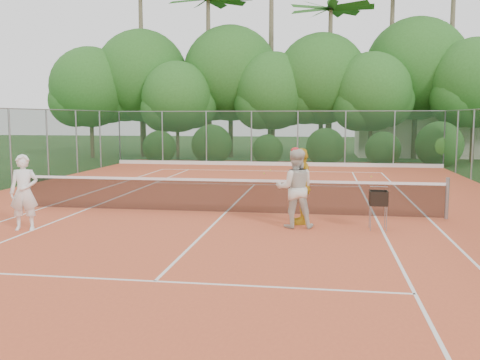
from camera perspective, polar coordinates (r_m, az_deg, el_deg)
name	(u,v)px	position (r m, az deg, el deg)	size (l,w,h in m)	color
ground	(226,213)	(15.07, -1.55, -3.59)	(120.00, 120.00, 0.00)	#1F4117
clay_court	(226,213)	(15.07, -1.55, -3.55)	(18.00, 36.00, 0.02)	#CD542F
club_building	(416,134)	(39.11, 18.22, 4.64)	(8.00, 5.00, 3.00)	beige
tennis_net	(225,195)	(14.98, -1.56, -1.58)	(11.97, 0.10, 1.10)	gray
player_white	(24,192)	(13.66, -22.05, -1.23)	(0.66, 0.43, 1.81)	white
player_center_grp	(295,188)	(13.00, 5.89, -0.87)	(1.01, 0.82, 1.96)	beige
player_yellow	(301,186)	(13.50, 6.57, -0.64)	(1.12, 0.47, 1.91)	gold
ball_hopper	(378,199)	(13.14, 14.55, -1.96)	(0.41, 0.41, 0.94)	gray
stray_ball_a	(264,173)	(25.26, 2.60, 0.72)	(0.07, 0.07, 0.07)	#B7D230
stray_ball_b	(270,170)	(26.88, 3.25, 1.07)	(0.07, 0.07, 0.07)	gold
stray_ball_c	(371,177)	(24.52, 13.83, 0.35)	(0.07, 0.07, 0.07)	yellow
court_markings	(226,213)	(15.06, -1.55, -3.50)	(11.03, 23.83, 0.01)	white
fence_back	(274,138)	(29.72, 3.69, 4.45)	(18.07, 0.07, 3.00)	#19381E
tropical_treeline	(305,79)	(34.91, 6.91, 10.65)	(32.10, 8.49, 15.03)	brown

